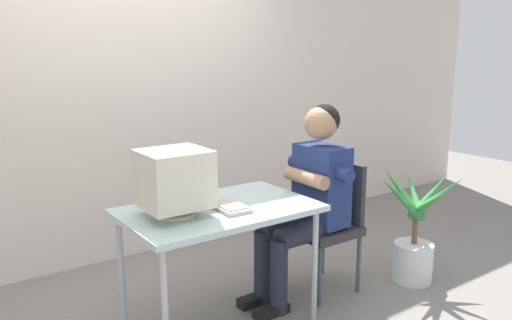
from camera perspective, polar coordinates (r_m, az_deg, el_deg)
wall_back at (r=4.27m, az=-10.82°, el=9.89°), size 8.00×0.10×3.00m
desk at (r=3.05m, az=-4.13°, el=-6.35°), size 1.13×0.71×0.75m
crt_monitor at (r=2.86m, az=-9.04°, el=-2.13°), size 0.37×0.33×0.37m
keyboard at (r=3.06m, az=-3.80°, el=-4.79°), size 0.18×0.46×0.03m
office_chair at (r=3.61m, az=8.17°, el=-6.45°), size 0.42×0.42×0.90m
person_seated at (r=3.42m, az=5.96°, el=-3.63°), size 0.72×0.56×1.31m
potted_plant at (r=3.88m, az=17.25°, el=-7.72°), size 0.70×0.62×0.85m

